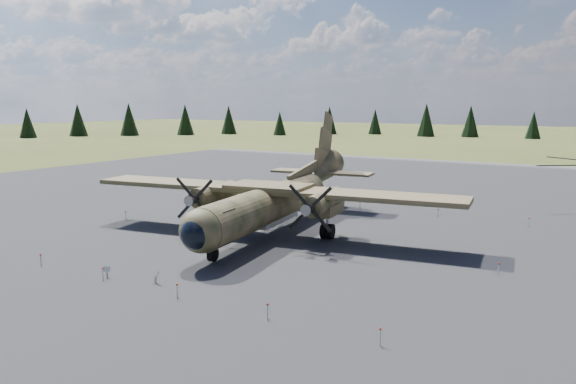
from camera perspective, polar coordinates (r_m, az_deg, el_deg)
The scene contains 7 objects.
ground at distance 43.83m, azimuth -1.19°, elevation -5.17°, with size 500.00×500.00×0.00m, color brown.
apron at distance 52.34m, azimuth 4.66°, elevation -2.85°, with size 120.00×120.00×0.04m, color #55555A.
transport_plane at distance 47.00m, azimuth -1.37°, elevation -0.44°, with size 31.89×28.77×10.49m.
info_placard_left at distance 36.90m, azimuth -17.94°, elevation -7.58°, with size 0.50×0.32×0.72m.
info_placard_right at distance 35.04m, azimuth -13.36°, elevation -8.17°, with size 0.52×0.23×0.80m.
barrier_fence at distance 43.89m, azimuth -1.76°, elevation -4.47°, with size 33.12×29.62×0.85m.
treeline at distance 47.93m, azimuth 4.95°, elevation 1.93°, with size 325.93×316.65×11.00m.
Camera 1 is at (22.70, -35.92, 10.75)m, focal length 35.00 mm.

